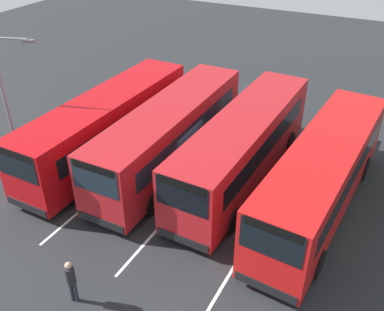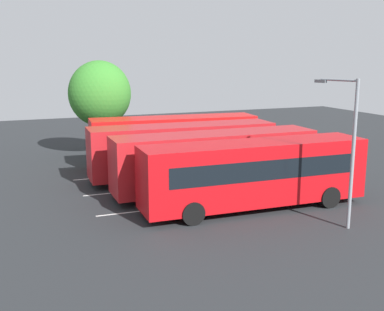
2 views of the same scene
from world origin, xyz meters
name	(u,v)px [view 1 (image 1 of 2)]	position (x,y,z in m)	size (l,w,h in m)	color
ground_plane	(204,177)	(0.00, 0.00, 0.00)	(70.00, 70.00, 0.00)	#232628
bus_far_left	(107,125)	(0.40, -5.25, 1.87)	(11.56, 2.87, 3.38)	#B70C11
bus_center_left	(170,134)	(-0.20, -1.95, 1.87)	(11.52, 2.73, 3.38)	#AD191E
bus_center_right	(243,145)	(-0.74, 1.67, 1.87)	(11.58, 2.98, 3.38)	#AD191E
bus_far_right	(322,175)	(0.08, 5.49, 1.87)	(11.65, 3.44, 3.38)	red
pedestrian	(71,279)	(8.67, -0.81, 1.06)	(0.37, 0.37, 1.79)	#232833
street_lamp	(7,93)	(2.82, -9.02, 3.81)	(0.81, 2.13, 6.56)	gray
lane_stripe_outer_left	(141,159)	(0.00, -3.64, 0.00)	(14.38, 0.12, 0.01)	silver
lane_stripe_inner_left	(204,177)	(0.00, 0.00, 0.00)	(14.38, 0.12, 0.01)	silver
lane_stripe_inner_right	(275,197)	(0.00, 3.64, 0.00)	(14.38, 0.12, 0.01)	silver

